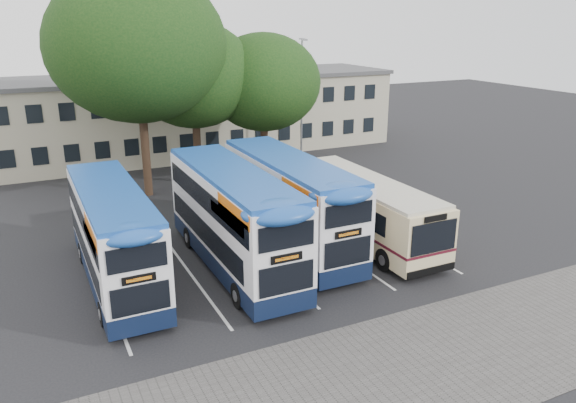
# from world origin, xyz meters

# --- Properties ---
(ground) EXTENTS (120.00, 120.00, 0.00)m
(ground) POSITION_xyz_m (0.00, 0.00, 0.00)
(ground) COLOR black
(ground) RESTS_ON ground
(paving_strip) EXTENTS (40.00, 6.00, 0.01)m
(paving_strip) POSITION_xyz_m (-2.00, -5.00, 0.01)
(paving_strip) COLOR #595654
(paving_strip) RESTS_ON ground
(bay_lines) EXTENTS (14.12, 11.00, 0.01)m
(bay_lines) POSITION_xyz_m (-3.75, 5.00, 0.01)
(bay_lines) COLOR silver
(bay_lines) RESTS_ON ground
(depot_building) EXTENTS (32.40, 8.40, 6.20)m
(depot_building) POSITION_xyz_m (0.00, 26.99, 3.15)
(depot_building) COLOR #B9AF95
(depot_building) RESTS_ON ground
(lamp_post) EXTENTS (0.25, 1.05, 9.06)m
(lamp_post) POSITION_xyz_m (6.00, 19.97, 5.08)
(lamp_post) COLOR gray
(lamp_post) RESTS_ON ground
(tree_left) EXTENTS (10.29, 10.29, 13.29)m
(tree_left) POSITION_xyz_m (-6.31, 16.71, 8.91)
(tree_left) COLOR black
(tree_left) RESTS_ON ground
(tree_mid) EXTENTS (7.78, 7.78, 10.34)m
(tree_mid) POSITION_xyz_m (-2.72, 17.87, 7.02)
(tree_mid) COLOR black
(tree_mid) RESTS_ON ground
(tree_right) EXTENTS (7.47, 7.47, 9.60)m
(tree_right) POSITION_xyz_m (1.79, 17.30, 6.41)
(tree_right) COLOR black
(tree_right) RESTS_ON ground
(bus_dd_left) EXTENTS (2.37, 9.77, 4.07)m
(bus_dd_left) POSITION_xyz_m (-10.17, 5.08, 2.24)
(bus_dd_left) COLOR #0E1935
(bus_dd_left) RESTS_ON ground
(bus_dd_mid) EXTENTS (2.56, 10.56, 4.40)m
(bus_dd_mid) POSITION_xyz_m (-5.29, 4.49, 2.42)
(bus_dd_mid) COLOR #0E1935
(bus_dd_mid) RESTS_ON ground
(bus_dd_right) EXTENTS (2.53, 10.44, 4.35)m
(bus_dd_right) POSITION_xyz_m (-2.10, 5.52, 2.40)
(bus_dd_right) COLOR #0E1935
(bus_dd_right) RESTS_ON ground
(bus_single) EXTENTS (2.62, 10.30, 3.07)m
(bus_single) POSITION_xyz_m (1.59, 4.83, 1.74)
(bus_single) COLOR beige
(bus_single) RESTS_ON ground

